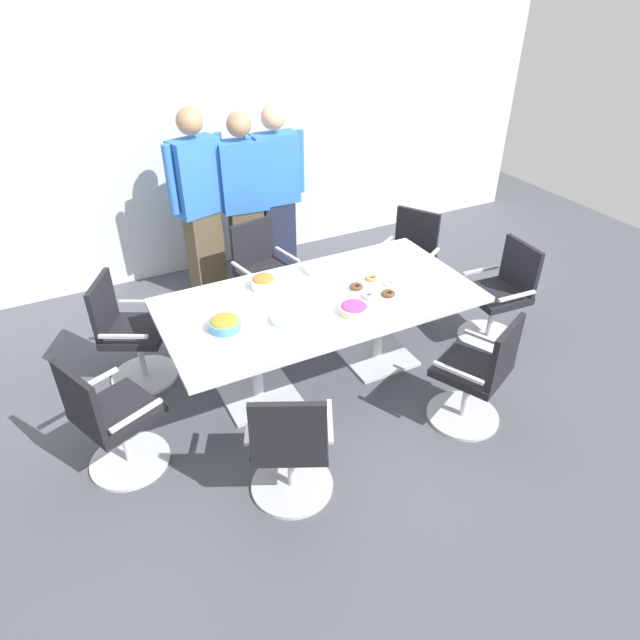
{
  "coord_description": "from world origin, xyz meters",
  "views": [
    {
      "loc": [
        -1.66,
        -3.24,
        2.94
      ],
      "look_at": [
        0.0,
        0.0,
        0.55
      ],
      "focal_mm": 31.3,
      "sensor_mm": 36.0,
      "label": 1
    }
  ],
  "objects_px": {
    "person_standing_0": "(200,204)",
    "snack_bowl_chips_orange": "(225,323)",
    "office_chair_3": "(408,264)",
    "office_chair_6": "(112,423)",
    "office_chair_5": "(130,337)",
    "donut_platter": "(375,288)",
    "office_chair_4": "(263,277)",
    "snack_bowl_pretzels": "(264,282)",
    "plate_stack": "(285,319)",
    "snack_bowl_candy_mix": "(354,308)",
    "office_chair_1": "(477,378)",
    "office_chair_2": "(500,299)",
    "napkin_pile": "(315,268)",
    "conference_table": "(320,312)",
    "person_standing_1": "(245,201)",
    "office_chair_0": "(290,449)",
    "person_standing_2": "(276,194)"
  },
  "relations": [
    {
      "from": "office_chair_5",
      "to": "snack_bowl_chips_orange",
      "type": "relative_size",
      "value": 4.02
    },
    {
      "from": "napkin_pile",
      "to": "donut_platter",
      "type": "bearing_deg",
      "value": -60.03
    },
    {
      "from": "office_chair_3",
      "to": "person_standing_1",
      "type": "xyz_separation_m",
      "value": [
        -1.28,
        1.01,
        0.52
      ]
    },
    {
      "from": "office_chair_1",
      "to": "conference_table",
      "type": "bearing_deg",
      "value": 102.46
    },
    {
      "from": "office_chair_0",
      "to": "person_standing_2",
      "type": "relative_size",
      "value": 0.51
    },
    {
      "from": "office_chair_1",
      "to": "office_chair_6",
      "type": "xyz_separation_m",
      "value": [
        -2.41,
        0.72,
        0.0
      ]
    },
    {
      "from": "snack_bowl_pretzels",
      "to": "donut_platter",
      "type": "bearing_deg",
      "value": -29.51
    },
    {
      "from": "office_chair_4",
      "to": "napkin_pile",
      "type": "bearing_deg",
      "value": 93.43
    },
    {
      "from": "office_chair_0",
      "to": "snack_bowl_pretzels",
      "type": "relative_size",
      "value": 4.54
    },
    {
      "from": "snack_bowl_chips_orange",
      "to": "plate_stack",
      "type": "xyz_separation_m",
      "value": [
        0.41,
        -0.11,
        -0.03
      ]
    },
    {
      "from": "office_chair_3",
      "to": "snack_bowl_pretzels",
      "type": "distance_m",
      "value": 1.73
    },
    {
      "from": "office_chair_4",
      "to": "napkin_pile",
      "type": "distance_m",
      "value": 0.82
    },
    {
      "from": "office_chair_6",
      "to": "plate_stack",
      "type": "height_order",
      "value": "office_chair_6"
    },
    {
      "from": "person_standing_0",
      "to": "snack_bowl_candy_mix",
      "type": "bearing_deg",
      "value": 88.06
    },
    {
      "from": "conference_table",
      "to": "person_standing_2",
      "type": "bearing_deg",
      "value": 77.18
    },
    {
      "from": "person_standing_1",
      "to": "snack_bowl_chips_orange",
      "type": "bearing_deg",
      "value": 70.27
    },
    {
      "from": "snack_bowl_chips_orange",
      "to": "snack_bowl_candy_mix",
      "type": "relative_size",
      "value": 1.05
    },
    {
      "from": "office_chair_4",
      "to": "snack_bowl_pretzels",
      "type": "xyz_separation_m",
      "value": [
        -0.29,
        -0.76,
        0.4
      ]
    },
    {
      "from": "office_chair_6",
      "to": "person_standing_2",
      "type": "xyz_separation_m",
      "value": [
        2.04,
        1.98,
        0.54
      ]
    },
    {
      "from": "office_chair_4",
      "to": "snack_bowl_pretzels",
      "type": "height_order",
      "value": "office_chair_4"
    },
    {
      "from": "office_chair_1",
      "to": "office_chair_2",
      "type": "distance_m",
      "value": 1.19
    },
    {
      "from": "office_chair_1",
      "to": "office_chair_5",
      "type": "distance_m",
      "value": 2.68
    },
    {
      "from": "snack_bowl_candy_mix",
      "to": "plate_stack",
      "type": "height_order",
      "value": "snack_bowl_candy_mix"
    },
    {
      "from": "office_chair_1",
      "to": "office_chair_5",
      "type": "relative_size",
      "value": 1.0
    },
    {
      "from": "office_chair_5",
      "to": "donut_platter",
      "type": "height_order",
      "value": "office_chair_5"
    },
    {
      "from": "snack_bowl_chips_orange",
      "to": "snack_bowl_pretzels",
      "type": "xyz_separation_m",
      "value": [
        0.46,
        0.41,
        0.01
      ]
    },
    {
      "from": "office_chair_3",
      "to": "plate_stack",
      "type": "xyz_separation_m",
      "value": [
        -1.69,
        -0.86,
        0.37
      ]
    },
    {
      "from": "office_chair_3",
      "to": "person_standing_2",
      "type": "height_order",
      "value": "person_standing_2"
    },
    {
      "from": "snack_bowl_candy_mix",
      "to": "napkin_pile",
      "type": "height_order",
      "value": "snack_bowl_candy_mix"
    },
    {
      "from": "conference_table",
      "to": "office_chair_4",
      "type": "relative_size",
      "value": 2.64
    },
    {
      "from": "office_chair_0",
      "to": "office_chair_2",
      "type": "height_order",
      "value": "same"
    },
    {
      "from": "office_chair_4",
      "to": "person_standing_1",
      "type": "distance_m",
      "value": 0.8
    },
    {
      "from": "office_chair_5",
      "to": "snack_bowl_chips_orange",
      "type": "distance_m",
      "value": 1.01
    },
    {
      "from": "conference_table",
      "to": "person_standing_1",
      "type": "relative_size",
      "value": 1.35
    },
    {
      "from": "office_chair_2",
      "to": "plate_stack",
      "type": "distance_m",
      "value": 2.07
    },
    {
      "from": "office_chair_3",
      "to": "office_chair_6",
      "type": "relative_size",
      "value": 1.0
    },
    {
      "from": "office_chair_2",
      "to": "snack_bowl_candy_mix",
      "type": "height_order",
      "value": "office_chair_2"
    },
    {
      "from": "person_standing_0",
      "to": "snack_bowl_pretzels",
      "type": "height_order",
      "value": "person_standing_0"
    },
    {
      "from": "person_standing_2",
      "to": "napkin_pile",
      "type": "relative_size",
      "value": 11.98
    },
    {
      "from": "office_chair_1",
      "to": "person_standing_2",
      "type": "distance_m",
      "value": 2.78
    },
    {
      "from": "office_chair_3",
      "to": "office_chair_5",
      "type": "height_order",
      "value": "same"
    },
    {
      "from": "office_chair_4",
      "to": "snack_bowl_candy_mix",
      "type": "xyz_separation_m",
      "value": [
        0.16,
        -1.4,
        0.38
      ]
    },
    {
      "from": "person_standing_0",
      "to": "snack_bowl_chips_orange",
      "type": "distance_m",
      "value": 1.83
    },
    {
      "from": "office_chair_2",
      "to": "office_chair_4",
      "type": "relative_size",
      "value": 1.0
    },
    {
      "from": "office_chair_3",
      "to": "snack_bowl_candy_mix",
      "type": "xyz_separation_m",
      "value": [
        -1.2,
        -0.99,
        0.38
      ]
    },
    {
      "from": "office_chair_3",
      "to": "office_chair_4",
      "type": "height_order",
      "value": "same"
    },
    {
      "from": "office_chair_0",
      "to": "snack_bowl_chips_orange",
      "type": "relative_size",
      "value": 4.02
    },
    {
      "from": "office_chair_2",
      "to": "snack_bowl_chips_orange",
      "type": "xyz_separation_m",
      "value": [
        -2.45,
        0.16,
        0.39
      ]
    },
    {
      "from": "plate_stack",
      "to": "snack_bowl_pretzels",
      "type": "bearing_deg",
      "value": 84.71
    },
    {
      "from": "office_chair_5",
      "to": "snack_bowl_candy_mix",
      "type": "xyz_separation_m",
      "value": [
        1.47,
        -0.97,
        0.38
      ]
    }
  ]
}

